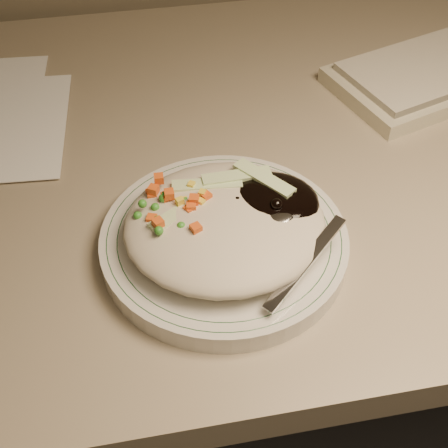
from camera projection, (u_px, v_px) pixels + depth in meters
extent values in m
cube|color=gray|center=(263.00, 151.00, 0.76)|extent=(1.40, 0.70, 0.04)
cylinder|color=silver|center=(224.00, 242.00, 0.61)|extent=(0.24, 0.24, 0.02)
torus|color=#144723|center=(224.00, 236.00, 0.60)|extent=(0.23, 0.23, 0.00)
torus|color=#144723|center=(224.00, 236.00, 0.60)|extent=(0.21, 0.21, 0.00)
ellipsoid|color=#B6AD94|center=(225.00, 225.00, 0.59)|extent=(0.19, 0.18, 0.04)
ellipsoid|color=black|center=(268.00, 204.00, 0.60)|extent=(0.10, 0.09, 0.03)
ellipsoid|color=orange|center=(175.00, 215.00, 0.59)|extent=(0.08, 0.08, 0.02)
sphere|color=black|center=(237.00, 202.00, 0.59)|extent=(0.01, 0.01, 0.01)
sphere|color=black|center=(265.00, 194.00, 0.60)|extent=(0.01, 0.01, 0.01)
sphere|color=black|center=(291.00, 193.00, 0.59)|extent=(0.01, 0.01, 0.01)
sphere|color=black|center=(280.00, 189.00, 0.60)|extent=(0.01, 0.01, 0.01)
sphere|color=black|center=(276.00, 205.00, 0.58)|extent=(0.01, 0.01, 0.01)
sphere|color=black|center=(265.00, 199.00, 0.59)|extent=(0.01, 0.01, 0.01)
sphere|color=black|center=(273.00, 190.00, 0.60)|extent=(0.01, 0.01, 0.01)
cube|color=#DB5218|center=(169.00, 194.00, 0.58)|extent=(0.01, 0.01, 0.01)
cube|color=#DB5218|center=(189.00, 216.00, 0.58)|extent=(0.01, 0.01, 0.01)
cube|color=#DB5218|center=(153.00, 190.00, 0.59)|extent=(0.01, 0.01, 0.01)
cube|color=#DB5218|center=(194.00, 200.00, 0.58)|extent=(0.01, 0.01, 0.01)
cube|color=#DB5218|center=(191.00, 207.00, 0.58)|extent=(0.01, 0.01, 0.01)
cube|color=#DB5218|center=(151.00, 193.00, 0.60)|extent=(0.01, 0.01, 0.01)
cube|color=#DB5218|center=(167.00, 197.00, 0.59)|extent=(0.01, 0.01, 0.01)
cube|color=#DB5218|center=(190.00, 210.00, 0.58)|extent=(0.01, 0.01, 0.01)
cube|color=#DB5218|center=(206.00, 197.00, 0.59)|extent=(0.01, 0.01, 0.01)
cube|color=#DB5218|center=(159.00, 179.00, 0.60)|extent=(0.01, 0.01, 0.01)
cube|color=#DB5218|center=(158.00, 223.00, 0.56)|extent=(0.01, 0.01, 0.01)
cube|color=#DB5218|center=(196.00, 229.00, 0.56)|extent=(0.01, 0.01, 0.01)
cube|color=#DB5218|center=(152.00, 220.00, 0.57)|extent=(0.01, 0.01, 0.01)
cube|color=#DB5218|center=(153.00, 196.00, 0.60)|extent=(0.01, 0.01, 0.01)
sphere|color=#388C28|center=(190.00, 204.00, 0.59)|extent=(0.01, 0.01, 0.01)
sphere|color=#388C28|center=(159.00, 231.00, 0.55)|extent=(0.01, 0.01, 0.01)
sphere|color=#388C28|center=(155.00, 207.00, 0.58)|extent=(0.01, 0.01, 0.01)
sphere|color=#388C28|center=(142.00, 204.00, 0.58)|extent=(0.01, 0.01, 0.01)
sphere|color=#388C28|center=(186.00, 201.00, 0.59)|extent=(0.01, 0.01, 0.01)
sphere|color=#388C28|center=(198.00, 226.00, 0.57)|extent=(0.01, 0.01, 0.01)
sphere|color=#388C28|center=(174.00, 212.00, 0.58)|extent=(0.01, 0.01, 0.01)
sphere|color=#388C28|center=(170.00, 227.00, 0.57)|extent=(0.01, 0.01, 0.01)
sphere|color=#388C28|center=(138.00, 216.00, 0.58)|extent=(0.01, 0.01, 0.01)
sphere|color=#388C28|center=(165.00, 196.00, 0.59)|extent=(0.01, 0.01, 0.01)
sphere|color=#388C28|center=(163.00, 198.00, 0.59)|extent=(0.01, 0.01, 0.01)
sphere|color=#388C28|center=(158.00, 220.00, 0.57)|extent=(0.01, 0.01, 0.01)
sphere|color=#388C28|center=(181.00, 226.00, 0.56)|extent=(0.01, 0.01, 0.01)
sphere|color=#388C28|center=(207.00, 188.00, 0.60)|extent=(0.01, 0.01, 0.01)
cube|color=yellow|center=(184.00, 201.00, 0.59)|extent=(0.01, 0.01, 0.01)
cube|color=yellow|center=(201.00, 203.00, 0.58)|extent=(0.01, 0.01, 0.01)
cube|color=yellow|center=(173.00, 201.00, 0.59)|extent=(0.01, 0.01, 0.01)
cube|color=yellow|center=(180.00, 201.00, 0.58)|extent=(0.01, 0.01, 0.01)
cube|color=yellow|center=(175.00, 213.00, 0.58)|extent=(0.01, 0.01, 0.01)
cube|color=yellow|center=(202.00, 194.00, 0.59)|extent=(0.01, 0.01, 0.01)
cube|color=yellow|center=(191.00, 186.00, 0.60)|extent=(0.01, 0.01, 0.01)
cube|color=yellow|center=(185.00, 213.00, 0.58)|extent=(0.01, 0.01, 0.01)
cube|color=#B2D18C|center=(207.00, 185.00, 0.60)|extent=(0.07, 0.02, 0.00)
cube|color=#B2D18C|center=(237.00, 176.00, 0.61)|extent=(0.07, 0.02, 0.00)
cube|color=#B2D18C|center=(181.00, 212.00, 0.58)|extent=(0.07, 0.05, 0.00)
cube|color=#B2D18C|center=(264.00, 178.00, 0.60)|extent=(0.05, 0.06, 0.00)
ellipsoid|color=silver|center=(277.00, 213.00, 0.58)|extent=(0.06, 0.06, 0.01)
cube|color=silver|center=(306.00, 263.00, 0.55)|extent=(0.09, 0.08, 0.03)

